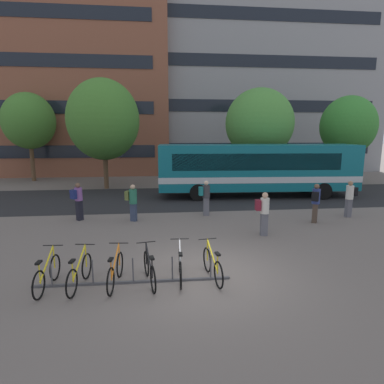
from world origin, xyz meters
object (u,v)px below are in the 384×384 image
at_px(commuter_black_pack_0, 350,196).
at_px(commuter_olive_pack_4, 132,200).
at_px(parked_bicycle_yellow_5, 213,266).
at_px(street_tree_0, 348,126).
at_px(commuter_navy_pack_5, 78,199).
at_px(commuter_maroon_pack_2, 264,211).
at_px(street_tree_3, 259,123).
at_px(parked_bicycle_orange_2, 115,271).
at_px(parked_bicycle_white_4, 180,266).
at_px(city_bus, 258,168).
at_px(parked_bicycle_yellow_1, 80,273).
at_px(commuter_black_pack_1, 316,201).
at_px(parked_bicycle_yellow_0, 47,275).
at_px(commuter_teal_pack_3, 205,196).
at_px(parked_bicycle_black_3, 150,270).
at_px(street_tree_1, 29,121).
at_px(street_tree_2, 103,120).

relative_size(commuter_black_pack_0, commuter_olive_pack_4, 1.03).
relative_size(parked_bicycle_yellow_5, street_tree_0, 0.26).
height_order(commuter_olive_pack_4, commuter_navy_pack_5, commuter_navy_pack_5).
bearing_deg(commuter_olive_pack_4, commuter_black_pack_0, 19.64).
bearing_deg(commuter_maroon_pack_2, commuter_black_pack_0, 27.47).
bearing_deg(street_tree_3, commuter_olive_pack_4, -133.69).
bearing_deg(parked_bicycle_orange_2, parked_bicycle_white_4, -78.41).
height_order(city_bus, parked_bicycle_yellow_1, city_bus).
relative_size(parked_bicycle_yellow_5, commuter_black_pack_1, 0.99).
bearing_deg(parked_bicycle_yellow_1, parked_bicycle_yellow_0, 97.26).
height_order(commuter_teal_pack_3, commuter_olive_pack_4, commuter_teal_pack_3).
bearing_deg(commuter_black_pack_1, parked_bicycle_white_4, 162.48).
height_order(commuter_black_pack_1, commuter_navy_pack_5, commuter_black_pack_1).
bearing_deg(parked_bicycle_black_3, parked_bicycle_yellow_1, 78.99).
relative_size(commuter_black_pack_0, street_tree_3, 0.24).
bearing_deg(parked_bicycle_yellow_1, parked_bicycle_white_4, -78.52).
xyz_separation_m(parked_bicycle_yellow_5, commuter_black_pack_1, (5.40, 4.97, 0.61)).
relative_size(parked_bicycle_white_4, street_tree_1, 0.24).
xyz_separation_m(commuter_maroon_pack_2, commuter_navy_pack_5, (-7.58, 2.98, 0.01)).
distance_m(parked_bicycle_black_3, commuter_olive_pack_4, 6.30).
bearing_deg(street_tree_2, parked_bicycle_black_3, -77.21).
bearing_deg(commuter_olive_pack_4, parked_bicycle_yellow_0, -83.38).
bearing_deg(commuter_olive_pack_4, parked_bicycle_yellow_1, -76.35).
distance_m(parked_bicycle_yellow_0, commuter_olive_pack_4, 6.46).
bearing_deg(commuter_olive_pack_4, street_tree_0, 52.77).
distance_m(commuter_olive_pack_4, street_tree_3, 12.90).
bearing_deg(commuter_teal_pack_3, commuter_black_pack_0, -12.01).
distance_m(commuter_navy_pack_5, street_tree_1, 14.92).
xyz_separation_m(commuter_maroon_pack_2, commuter_teal_pack_3, (-1.76, 3.24, -0.01)).
height_order(commuter_navy_pack_5, street_tree_0, street_tree_0).
bearing_deg(parked_bicycle_white_4, parked_bicycle_yellow_0, 95.38).
relative_size(parked_bicycle_yellow_1, parked_bicycle_black_3, 1.01).
relative_size(parked_bicycle_yellow_0, parked_bicycle_orange_2, 1.00).
bearing_deg(commuter_black_pack_1, commuter_navy_pack_5, 116.25).
bearing_deg(street_tree_2, parked_bicycle_yellow_0, -86.76).
relative_size(commuter_black_pack_0, commuter_maroon_pack_2, 1.01).
xyz_separation_m(parked_bicycle_yellow_1, parked_bicycle_yellow_5, (3.46, 0.10, 0.00)).
bearing_deg(parked_bicycle_yellow_1, street_tree_0, -39.01).
relative_size(parked_bicycle_yellow_0, commuter_navy_pack_5, 1.00).
bearing_deg(commuter_navy_pack_5, parked_bicycle_yellow_5, -102.09).
distance_m(commuter_navy_pack_5, street_tree_2, 9.30).
relative_size(parked_bicycle_black_3, parked_bicycle_white_4, 0.99).
bearing_deg(city_bus, commuter_maroon_pack_2, -102.97).
height_order(city_bus, commuter_black_pack_1, city_bus).
bearing_deg(parked_bicycle_yellow_0, street_tree_0, -44.22).
relative_size(parked_bicycle_yellow_1, commuter_navy_pack_5, 1.00).
xyz_separation_m(commuter_black_pack_1, street_tree_3, (0.58, 10.10, 3.58)).
relative_size(parked_bicycle_yellow_1, commuter_maroon_pack_2, 1.01).
relative_size(city_bus, commuter_olive_pack_4, 7.29).
relative_size(city_bus, street_tree_0, 1.81).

